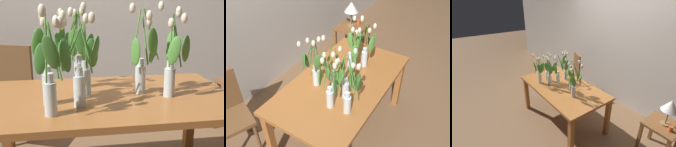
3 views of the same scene
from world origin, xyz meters
The scene contains 14 objects.
ground_plane centered at (0.00, 0.00, 0.00)m, with size 18.00×18.00×0.00m, color brown.
room_wall_rear centered at (0.00, 1.39, 1.35)m, with size 9.00×0.10×2.70m, color beige.
dining_table centered at (0.00, 0.00, 0.65)m, with size 1.60×0.90×0.74m.
tulip_vase_0 centered at (0.23, 0.01, 0.97)m, with size 0.24×0.23×0.58m.
tulip_vase_1 centered at (-0.33, -0.27, 0.97)m, with size 0.22×0.25×0.57m.
tulip_vase_2 centered at (-0.19, 0.20, 0.97)m, with size 0.26×0.22×0.55m.
tulip_vase_3 centered at (0.39, -0.05, 0.96)m, with size 0.17×0.25×0.55m.
tulip_vase_4 centered at (-0.20, -0.15, 0.95)m, with size 0.28×0.17×0.54m.
tulip_vase_5 centered at (-0.16, 0.01, 0.94)m, with size 0.21×0.22×0.58m.
tulip_vase_6 centered at (-0.36, -0.09, 0.92)m, with size 0.22×0.14×0.53m.
dining_chair centered at (-0.81, 0.89, 0.52)m, with size 0.52×0.52×0.93m.
side_table centered at (1.45, 0.70, 0.43)m, with size 0.44×0.44×0.55m.
table_lamp centered at (1.47, 0.72, 0.86)m, with size 0.22×0.22×0.40m.
pillar_candle centered at (1.58, 0.64, 0.59)m, with size 0.06×0.06×0.07m, color #CC4C23.
Camera 3 is at (2.11, -1.52, 2.21)m, focal length 26.86 mm.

